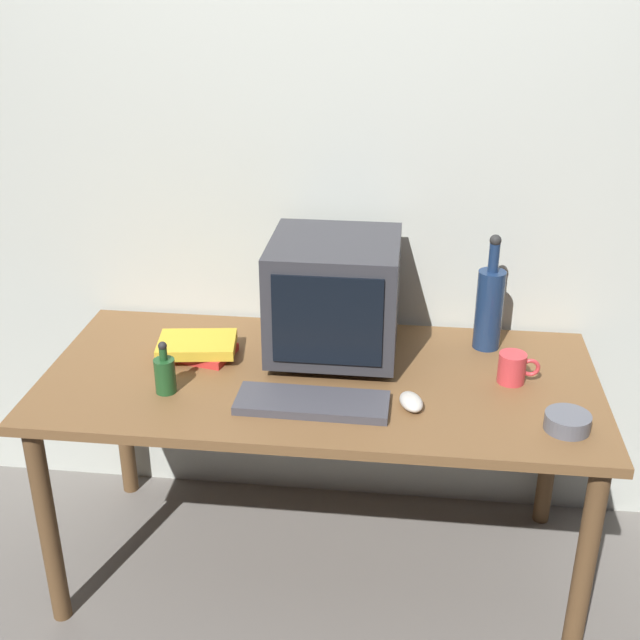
{
  "coord_description": "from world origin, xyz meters",
  "views": [
    {
      "loc": [
        0.25,
        -2.1,
        1.87
      ],
      "look_at": [
        0.0,
        0.0,
        0.89
      ],
      "focal_mm": 45.96,
      "sensor_mm": 36.0,
      "label": 1
    }
  ],
  "objects": [
    {
      "name": "ground_plane",
      "position": [
        0.0,
        0.0,
        0.0
      ],
      "size": [
        6.0,
        6.0,
        0.0
      ],
      "primitive_type": "plane",
      "color": "slate"
    },
    {
      "name": "back_wall",
      "position": [
        0.0,
        0.44,
        1.25
      ],
      "size": [
        4.0,
        0.08,
        2.5
      ],
      "primitive_type": "cube",
      "color": "beige",
      "rests_on": "ground"
    },
    {
      "name": "desk",
      "position": [
        0.0,
        0.0,
        0.63
      ],
      "size": [
        1.63,
        0.76,
        0.71
      ],
      "color": "brown",
      "rests_on": "ground"
    },
    {
      "name": "crt_monitor",
      "position": [
        0.03,
        0.14,
        0.9
      ],
      "size": [
        0.38,
        0.39,
        0.37
      ],
      "color": "#333338",
      "rests_on": "desk"
    },
    {
      "name": "keyboard",
      "position": [
        -0.0,
        -0.18,
        0.72
      ],
      "size": [
        0.42,
        0.16,
        0.02
      ],
      "primitive_type": "cube",
      "rotation": [
        0.0,
        0.0,
        -0.01
      ],
      "color": "#3F3F47",
      "rests_on": "desk"
    },
    {
      "name": "computer_mouse",
      "position": [
        0.27,
        -0.15,
        0.73
      ],
      "size": [
        0.09,
        0.11,
        0.04
      ],
      "primitive_type": "ellipsoid",
      "rotation": [
        0.0,
        0.0,
        0.32
      ],
      "color": "beige",
      "rests_on": "desk"
    },
    {
      "name": "bottle_tall",
      "position": [
        0.5,
        0.25,
        0.85
      ],
      "size": [
        0.08,
        0.08,
        0.37
      ],
      "color": "navy",
      "rests_on": "desk"
    },
    {
      "name": "bottle_short",
      "position": [
        -0.42,
        -0.15,
        0.77
      ],
      "size": [
        0.06,
        0.06,
        0.16
      ],
      "color": "#1E4C23",
      "rests_on": "desk"
    },
    {
      "name": "book_stack",
      "position": [
        -0.39,
        0.08,
        0.74
      ],
      "size": [
        0.25,
        0.2,
        0.06
      ],
      "color": "red",
      "rests_on": "desk"
    },
    {
      "name": "mug",
      "position": [
        0.56,
        0.03,
        0.75
      ],
      "size": [
        0.12,
        0.08,
        0.09
      ],
      "color": "#CC383D",
      "rests_on": "desk"
    },
    {
      "name": "cd_spindle",
      "position": [
        0.68,
        -0.21,
        0.73
      ],
      "size": [
        0.12,
        0.12,
        0.04
      ],
      "primitive_type": "cylinder",
      "color": "#595B66",
      "rests_on": "desk"
    }
  ]
}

